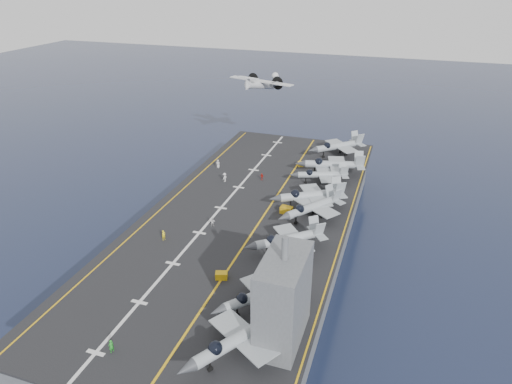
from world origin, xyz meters
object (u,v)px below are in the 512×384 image
(transport_plane, at_px, (261,85))
(tow_cart_a, at_px, (221,275))
(island_superstructure, at_px, (283,290))
(fighter_jet_0, at_px, (238,338))

(transport_plane, bearing_deg, tow_cart_a, -76.48)
(island_superstructure, bearing_deg, tow_cart_a, 143.67)
(fighter_jet_0, xyz_separation_m, tow_cart_a, (-7.77, 13.38, -2.05))
(fighter_jet_0, height_order, transport_plane, transport_plane)
(transport_plane, bearing_deg, fighter_jet_0, -73.62)
(fighter_jet_0, distance_m, tow_cart_a, 15.61)
(fighter_jet_0, bearing_deg, tow_cart_a, 120.17)
(island_superstructure, height_order, transport_plane, transport_plane)
(island_superstructure, distance_m, fighter_jet_0, 7.92)
(island_superstructure, distance_m, tow_cart_a, 16.52)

